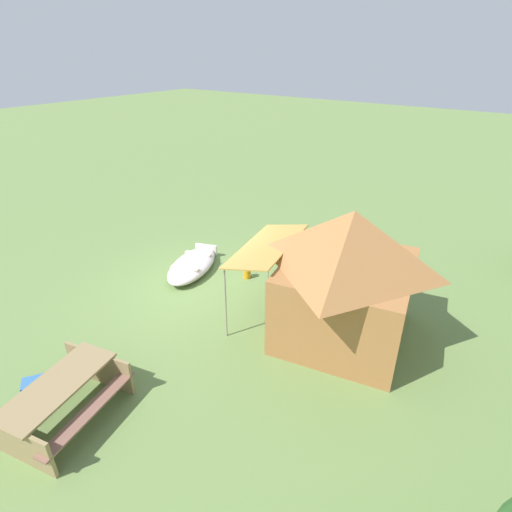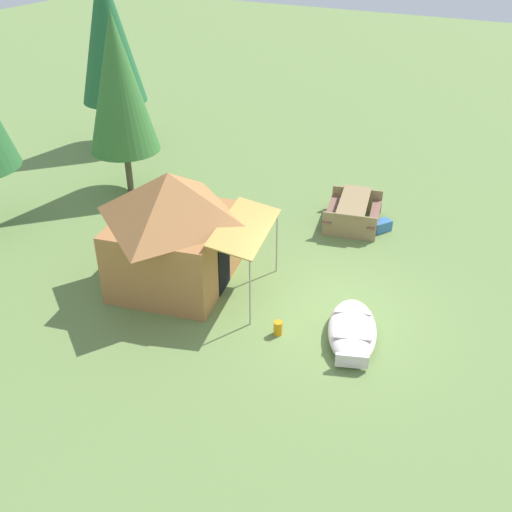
# 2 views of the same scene
# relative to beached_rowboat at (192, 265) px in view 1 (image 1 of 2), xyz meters

# --- Properties ---
(ground_plane) EXTENTS (80.00, 80.00, 0.00)m
(ground_plane) POSITION_rel_beached_rowboat_xyz_m (0.68, 0.83, -0.21)
(ground_plane) COLOR olive
(beached_rowboat) EXTENTS (2.47, 1.74, 0.40)m
(beached_rowboat) POSITION_rel_beached_rowboat_xyz_m (0.00, 0.00, 0.00)
(beached_rowboat) COLOR silver
(beached_rowboat) RESTS_ON ground_plane
(canvas_cabin_tent) EXTENTS (3.46, 4.21, 2.93)m
(canvas_cabin_tent) POSITION_rel_beached_rowboat_xyz_m (0.08, 4.65, 1.31)
(canvas_cabin_tent) COLOR #AC703E
(canvas_cabin_tent) RESTS_ON ground_plane
(picnic_table) EXTENTS (2.27, 1.90, 0.77)m
(picnic_table) POSITION_rel_beached_rowboat_xyz_m (5.03, 1.81, 0.28)
(picnic_table) COLOR #947B52
(picnic_table) RESTS_ON ground_plane
(cooler_box) EXTENTS (0.65, 0.58, 0.32)m
(cooler_box) POSITION_rel_beached_rowboat_xyz_m (4.99, 0.93, -0.05)
(cooler_box) COLOR #376FAF
(cooler_box) RESTS_ON ground_plane
(fuel_can) EXTENTS (0.27, 0.27, 0.33)m
(fuel_can) POSITION_rel_beached_rowboat_xyz_m (-0.63, 1.48, -0.05)
(fuel_can) COLOR orange
(fuel_can) RESTS_ON ground_plane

